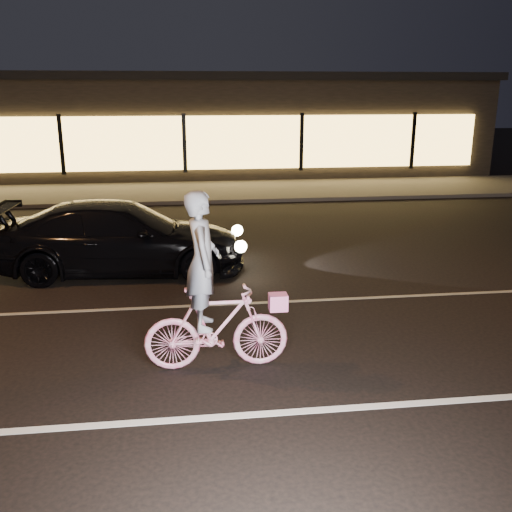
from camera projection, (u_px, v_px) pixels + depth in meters
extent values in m
plane|color=black|center=(194.00, 359.00, 7.83)|extent=(90.00, 90.00, 0.00)
cube|color=silver|center=(197.00, 419.00, 6.40)|extent=(60.00, 0.12, 0.01)
cube|color=gray|center=(192.00, 306.00, 9.74)|extent=(60.00, 0.10, 0.01)
cube|color=#383533|center=(186.00, 192.00, 20.19)|extent=(30.00, 4.00, 0.12)
cube|color=black|center=(184.00, 126.00, 25.36)|extent=(25.00, 8.00, 4.00)
cube|color=black|center=(182.00, 77.00, 24.78)|extent=(25.40, 8.40, 0.30)
cube|color=#FFC459|center=(184.00, 143.00, 21.57)|extent=(23.00, 0.15, 2.00)
cube|color=black|center=(61.00, 145.00, 20.95)|extent=(0.15, 0.08, 2.20)
cube|color=black|center=(184.00, 143.00, 21.49)|extent=(0.15, 0.08, 2.20)
cube|color=black|center=(301.00, 142.00, 22.03)|extent=(0.15, 0.08, 2.20)
cube|color=black|center=(413.00, 141.00, 22.57)|extent=(0.15, 0.08, 2.20)
imported|color=#EF337D|center=(217.00, 328.00, 7.44)|extent=(1.89, 0.53, 1.14)
imported|color=silver|center=(202.00, 261.00, 7.16)|extent=(0.43, 0.65, 1.79)
cube|color=#FD5CBE|center=(278.00, 302.00, 7.45)|extent=(0.24, 0.19, 0.22)
imported|color=black|center=(121.00, 238.00, 11.38)|extent=(4.99, 2.21, 1.42)
sphere|color=#FFF2BF|center=(237.00, 230.00, 12.21)|extent=(0.24, 0.24, 0.24)
sphere|color=#FFF2BF|center=(241.00, 247.00, 10.96)|extent=(0.24, 0.24, 0.24)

